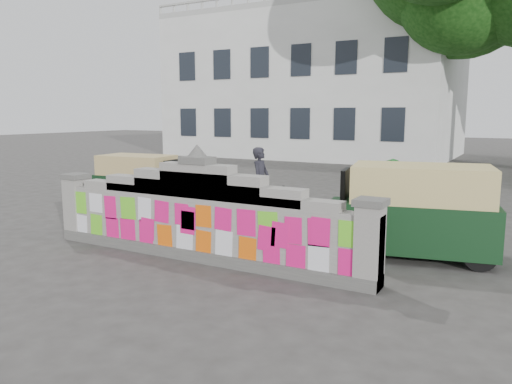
% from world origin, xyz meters
% --- Properties ---
extents(ground, '(100.00, 100.00, 0.00)m').
position_xyz_m(ground, '(0.00, 0.00, 0.00)').
color(ground, '#383533').
rests_on(ground, ground).
extents(parapet_wall, '(6.48, 0.44, 2.01)m').
position_xyz_m(parapet_wall, '(-0.00, -0.01, 0.75)').
color(parapet_wall, '#4C4C49').
rests_on(parapet_wall, ground).
extents(building, '(16.00, 10.00, 8.90)m').
position_xyz_m(building, '(-7.00, 21.98, 4.01)').
color(building, silver).
rests_on(building, ground).
extents(cyclist_bike, '(1.75, 0.72, 0.90)m').
position_xyz_m(cyclist_bike, '(-0.42, 2.98, 0.45)').
color(cyclist_bike, black).
rests_on(cyclist_bike, ground).
extents(cyclist_rider, '(0.41, 0.58, 1.52)m').
position_xyz_m(cyclist_rider, '(-0.42, 2.98, 0.76)').
color(cyclist_rider, black).
rests_on(cyclist_rider, ground).
extents(pedestrian, '(0.90, 0.96, 1.58)m').
position_xyz_m(pedestrian, '(2.38, 3.62, 0.79)').
color(pedestrian, green).
rests_on(pedestrian, ground).
extents(rickshaw_left, '(2.56, 1.37, 1.39)m').
position_xyz_m(rickshaw_left, '(-4.49, 3.43, 0.72)').
color(rickshaw_left, black).
rests_on(rickshaw_left, ground).
extents(rickshaw_right, '(3.04, 1.86, 1.63)m').
position_xyz_m(rickshaw_right, '(3.22, 2.04, 0.85)').
color(rickshaw_right, black).
rests_on(rickshaw_right, ground).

